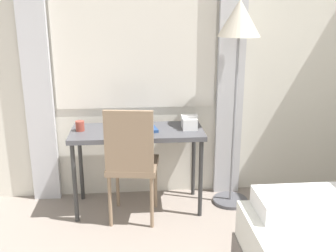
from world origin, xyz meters
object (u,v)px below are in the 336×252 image
object	(u,v)px
desk	(137,138)
telephone	(189,122)
book	(144,129)
desk_chair	(131,159)
standing_lamp	(239,36)
mug	(80,126)

from	to	relation	value
desk	telephone	distance (m)	0.46
telephone	book	size ratio (longest dim) A/B	0.68
desk_chair	desk	bearing A→B (deg)	85.55
desk_chair	book	size ratio (longest dim) A/B	4.20
desk	book	distance (m)	0.11
book	standing_lamp	bearing A→B (deg)	2.39
desk_chair	mug	distance (m)	0.54
desk_chair	mug	xyz separation A→B (m)	(-0.43, 0.25, 0.21)
desk	standing_lamp	bearing A→B (deg)	1.04
desk_chair	telephone	xyz separation A→B (m)	(0.50, 0.24, 0.22)
desk_chair	mug	world-z (taller)	desk_chair
desk	book	size ratio (longest dim) A/B	4.78
desk_chair	telephone	world-z (taller)	desk_chair
standing_lamp	telephone	size ratio (longest dim) A/B	11.14
mug	standing_lamp	bearing A→B (deg)	-0.08
desk	book	bearing A→B (deg)	-16.14
standing_lamp	book	distance (m)	1.09
desk	desk_chair	bearing A→B (deg)	-102.60
desk	desk_chair	size ratio (longest dim) A/B	1.14
standing_lamp	telephone	xyz separation A→B (m)	(-0.40, -0.01, -0.72)
book	telephone	bearing A→B (deg)	3.36
mug	telephone	bearing A→B (deg)	-0.73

